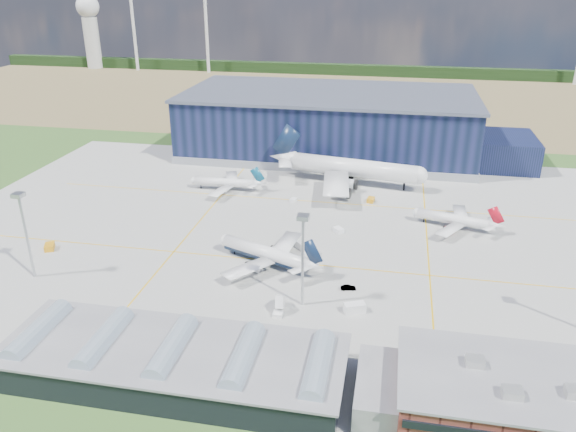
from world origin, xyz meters
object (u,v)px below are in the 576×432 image
object	(u,v)px
airstair	(280,305)
gse_tug_c	(371,200)
light_mast_west	(24,222)
hangar	(335,126)
airliner_navy	(265,246)
gse_cart_a	(293,200)
light_mast_center	(303,246)
gse_van_c	(355,308)
car_b	(348,288)
gse_tug_a	(50,247)
gse_cart_b	(338,230)
airliner_widebody	(354,159)
airliner_red	(453,214)
ops_building	(533,402)
airliner_regional	(224,178)
gse_van_b	(302,246)

from	to	relation	value
airstair	gse_tug_c	bearing A→B (deg)	70.71
light_mast_west	gse_tug_c	size ratio (longest dim) A/B	6.53
hangar	airliner_navy	xyz separation A→B (m)	(-6.03, -106.80, -6.18)
gse_cart_a	light_mast_center	bearing A→B (deg)	-60.53
gse_van_c	car_b	distance (m)	10.02
airstair	gse_tug_a	bearing A→B (deg)	159.39
gse_tug_c	airstair	bearing A→B (deg)	-94.28
airstair	airliner_navy	bearing A→B (deg)	105.65
gse_cart_b	car_b	size ratio (longest dim) A/B	0.90
gse_tug_c	airstair	xyz separation A→B (m)	(-16.63, -71.71, 0.68)
airliner_widebody	gse_tug_c	bearing A→B (deg)	-55.74
airliner_widebody	airliner_red	bearing A→B (deg)	-34.89
airliner_widebody	gse_tug_c	world-z (taller)	airliner_widebody
airliner_navy	airstair	world-z (taller)	airliner_navy
light_mast_center	ops_building	bearing A→B (deg)	-33.69
light_mast_center	airliner_regional	world-z (taller)	light_mast_center
gse_van_b	gse_tug_a	bearing A→B (deg)	147.46
airliner_widebody	airstair	bearing A→B (deg)	-85.98
gse_cart_b	gse_van_c	distance (m)	43.65
gse_tug_a	gse_cart_a	world-z (taller)	gse_tug_a
light_mast_west	airliner_widebody	world-z (taller)	light_mast_west
light_mast_center	car_b	bearing A→B (deg)	41.38
gse_van_c	airliner_regional	bearing A→B (deg)	13.38
gse_tug_c	airliner_red	bearing A→B (deg)	-23.67
gse_cart_a	airliner_navy	bearing A→B (deg)	-71.92
light_mast_center	airliner_navy	distance (m)	24.47
airliner_navy	airliner_red	size ratio (longest dim) A/B	1.20
airliner_navy	gse_van_b	distance (m)	14.15
airliner_widebody	airliner_regional	xyz separation A→B (m)	(-44.95, -15.00, -5.24)
hangar	light_mast_west	xyz separation A→B (m)	(-62.81, -124.80, 3.82)
gse_tug_a	gse_tug_c	world-z (taller)	gse_tug_a
gse_cart_b	airstair	bearing A→B (deg)	-139.81
gse_tug_a	airstair	bearing A→B (deg)	-39.85
gse_van_c	light_mast_west	bearing A→B (deg)	66.04
light_mast_west	airliner_regional	bearing A→B (deg)	67.15
hangar	gse_tug_a	distance (m)	129.77
airliner_red	airliner_navy	bearing A→B (deg)	49.63
gse_tug_c	gse_van_c	world-z (taller)	gse_van_c
airliner_navy	light_mast_west	bearing A→B (deg)	40.14
gse_cart_b	airstair	xyz separation A→B (m)	(-8.53, -45.27, 0.73)
hangar	airliner_navy	distance (m)	107.15
light_mast_west	light_mast_center	distance (m)	70.00
hangar	light_mast_center	distance (m)	125.07
gse_tug_c	light_mast_center	bearing A→B (deg)	-91.17
gse_van_c	gse_tug_a	bearing A→B (deg)	56.56
airliner_regional	gse_tug_c	size ratio (longest dim) A/B	7.97
ops_building	airliner_navy	size ratio (longest dim) A/B	1.38
gse_tug_a	gse_tug_c	distance (m)	102.19
airliner_red	airliner_widebody	world-z (taller)	airliner_widebody
ops_building	car_b	bearing A→B (deg)	132.03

